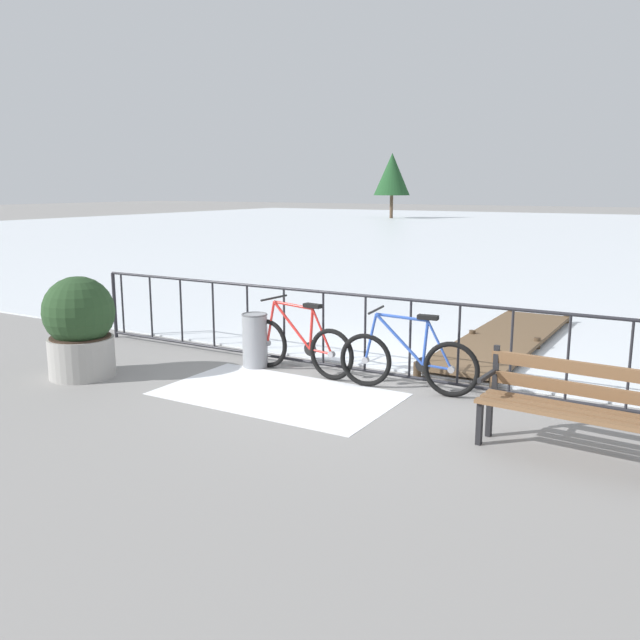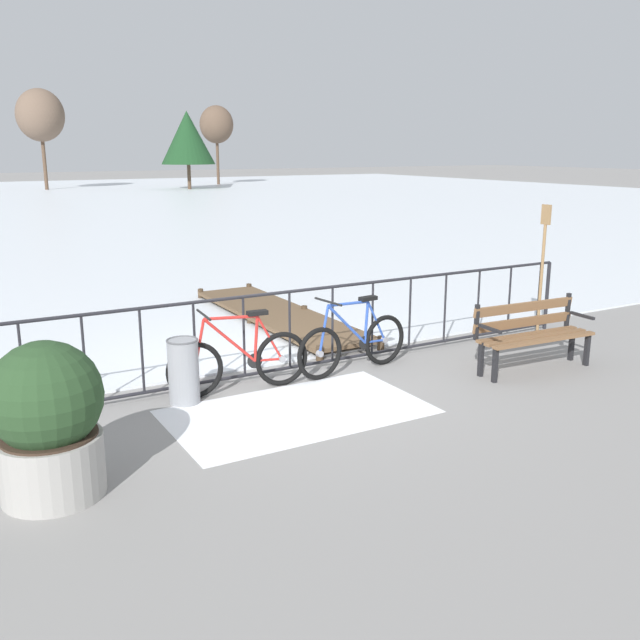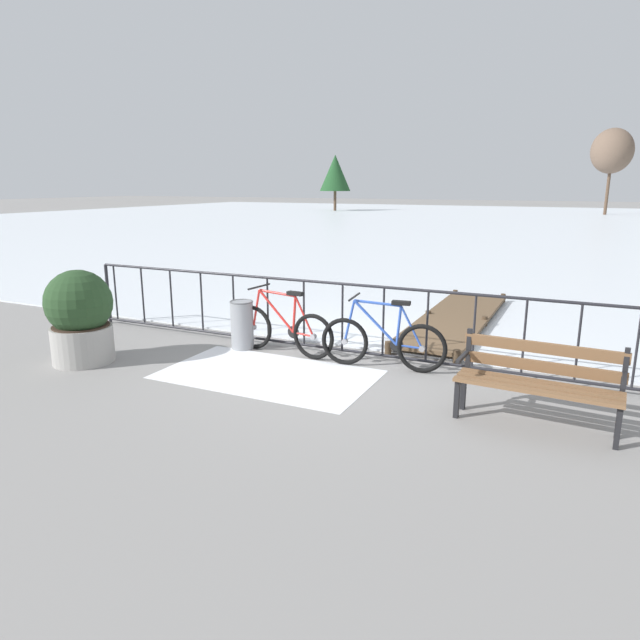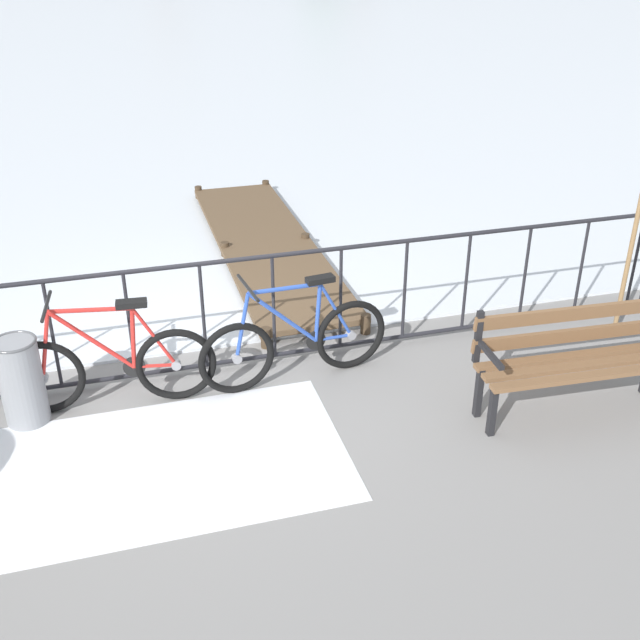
{
  "view_description": "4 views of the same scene",
  "coord_description": "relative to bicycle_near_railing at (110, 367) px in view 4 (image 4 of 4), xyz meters",
  "views": [
    {
      "loc": [
        3.73,
        -7.47,
        2.4
      ],
      "look_at": [
        -0.77,
        0.18,
        0.63
      ],
      "focal_mm": 37.67,
      "sensor_mm": 36.0,
      "label": 1
    },
    {
      "loc": [
        -3.85,
        -7.44,
        2.76
      ],
      "look_at": [
        0.57,
        0.24,
        0.57
      ],
      "focal_mm": 39.26,
      "sensor_mm": 36.0,
      "label": 2
    },
    {
      "loc": [
        3.07,
        -7.2,
        2.43
      ],
      "look_at": [
        -0.3,
        -0.1,
        0.52
      ],
      "focal_mm": 31.6,
      "sensor_mm": 36.0,
      "label": 3
    },
    {
      "loc": [
        -0.64,
        -5.8,
        3.55
      ],
      "look_at": [
        0.89,
        -0.52,
        0.66
      ],
      "focal_mm": 42.51,
      "sensor_mm": 36.0,
      "label": 4
    }
  ],
  "objects": [
    {
      "name": "trash_bin",
      "position": [
        -0.68,
        -0.02,
        0.0
      ],
      "size": [
        0.35,
        0.35,
        0.73
      ],
      "color": "gray",
      "rests_on": "ground"
    },
    {
      "name": "railing_fence",
      "position": [
        0.81,
        0.3,
        0.19
      ],
      "size": [
        9.06,
        0.06,
        1.07
      ],
      "color": "#232328",
      "rests_on": "ground"
    },
    {
      "name": "bicycle_second",
      "position": [
        1.54,
        -0.02,
        0.0
      ],
      "size": [
        1.71,
        0.52,
        0.97
      ],
      "color": "black",
      "rests_on": "ground"
    },
    {
      "name": "wooden_dock",
      "position": [
        1.91,
        2.83,
        -0.25
      ],
      "size": [
        1.1,
        4.56,
        0.2
      ],
      "color": "brown",
      "rests_on": "ground"
    },
    {
      "name": "oar_upright",
      "position": [
        4.7,
        -0.11,
        0.77
      ],
      "size": [
        0.04,
        0.16,
        1.98
      ],
      "color": "#937047",
      "rests_on": "ground"
    },
    {
      "name": "frozen_pond",
      "position": [
        0.81,
        28.7,
        -0.35
      ],
      "size": [
        80.0,
        56.0,
        0.03
      ],
      "primitive_type": "cube",
      "color": "silver",
      "rests_on": "ground"
    },
    {
      "name": "ground_plane",
      "position": [
        0.81,
        0.3,
        -0.37
      ],
      "size": [
        160.0,
        160.0,
        0.0
      ],
      "primitive_type": "plane",
      "color": "gray"
    },
    {
      "name": "snow_patch",
      "position": [
        0.27,
        -0.9,
        -0.36
      ],
      "size": [
        2.76,
        1.61,
        0.01
      ],
      "primitive_type": "cube",
      "color": "white",
      "rests_on": "ground"
    },
    {
      "name": "park_bench",
      "position": [
        3.56,
        -1.04,
        0.14
      ],
      "size": [
        1.63,
        0.57,
        0.89
      ],
      "color": "brown",
      "rests_on": "ground"
    },
    {
      "name": "bicycle_near_railing",
      "position": [
        0.0,
        0.0,
        0.0
      ],
      "size": [
        1.71,
        0.52,
        0.97
      ],
      "color": "black",
      "rests_on": "ground"
    }
  ]
}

